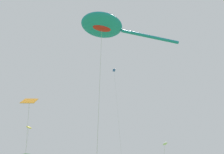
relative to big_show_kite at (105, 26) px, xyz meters
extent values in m
ellipsoid|color=#1E8CBF|center=(-0.28, 0.03, 0.03)|extent=(4.54, 3.71, 0.92)
cylinder|color=#1E8CBF|center=(5.14, -0.51, -0.11)|extent=(6.65, 0.98, 0.33)
ellipsoid|color=red|center=(-0.28, 0.03, -0.38)|extent=(1.93, 0.97, 0.33)
cylinder|color=#B2B2B7|center=(0.07, 1.12, -8.49)|extent=(0.73, 2.22, 16.12)
ellipsoid|color=yellow|center=(-5.61, 16.66, -6.04)|extent=(1.07, 1.01, 0.44)
ellipsoid|color=white|center=(7.69, 3.26, -10.26)|extent=(0.84, 0.95, 0.33)
cube|color=blue|center=(7.30, 15.69, 6.74)|extent=(0.55, 0.49, 0.51)
cylinder|color=#B2B2B7|center=(7.12, 13.48, -4.90)|extent=(0.38, 4.45, 23.30)
cube|color=orange|center=(-5.41, 3.11, -7.99)|extent=(1.33, 1.15, 0.84)
camera|label=1|loc=(-4.18, -12.92, -15.14)|focal=30.75mm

